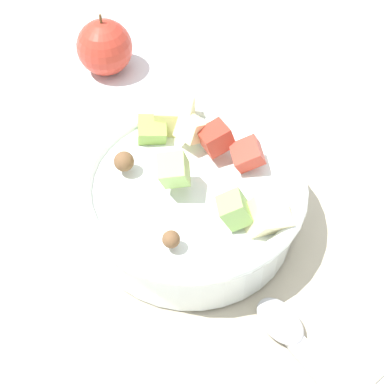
{
  "coord_description": "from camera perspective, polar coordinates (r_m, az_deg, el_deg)",
  "views": [
    {
      "loc": [
        -0.28,
        0.24,
        0.51
      ],
      "look_at": [
        0.02,
        -0.0,
        0.06
      ],
      "focal_mm": 53.77,
      "sensor_mm": 36.0,
      "label": 1
    }
  ],
  "objects": [
    {
      "name": "whole_apple",
      "position": [
        0.83,
        -8.67,
        14.01
      ],
      "size": [
        0.08,
        0.08,
        0.09
      ],
      "color": "#BC3828",
      "rests_on": "ground_plane"
    },
    {
      "name": "serving_spoon",
      "position": [
        0.56,
        11.22,
        -15.3
      ],
      "size": [
        0.2,
        0.04,
        0.01
      ],
      "color": "#B7B7BC",
      "rests_on": "placemat"
    },
    {
      "name": "salad_bowl",
      "position": [
        0.61,
        0.04,
        -0.51
      ],
      "size": [
        0.24,
        0.24,
        0.12
      ],
      "color": "white",
      "rests_on": "placemat"
    },
    {
      "name": "placemat",
      "position": [
        0.63,
        0.92,
        -4.12
      ],
      "size": [
        0.46,
        0.32,
        0.01
      ],
      "primitive_type": "cube",
      "color": "#BCB299",
      "rests_on": "ground_plane"
    },
    {
      "name": "ground_plane",
      "position": [
        0.64,
        0.92,
        -4.28
      ],
      "size": [
        2.4,
        2.4,
        0.0
      ],
      "primitive_type": "plane",
      "color": "silver"
    }
  ]
}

